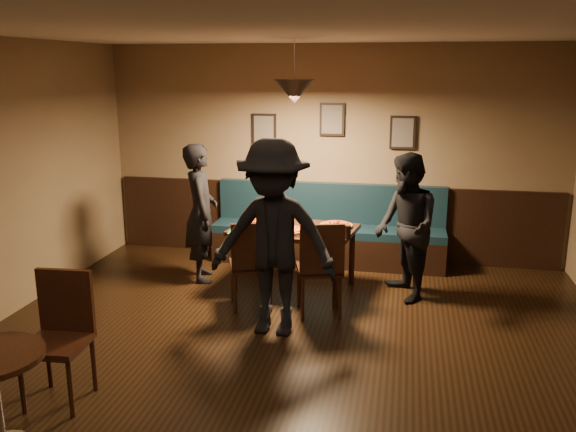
# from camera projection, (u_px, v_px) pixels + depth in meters

# --- Properties ---
(floor) EXTENTS (7.00, 7.00, 0.00)m
(floor) POSITION_uv_depth(u_px,v_px,m) (274.00, 386.00, 4.82)
(floor) COLOR black
(floor) RESTS_ON ground
(ceiling) EXTENTS (7.00, 7.00, 0.00)m
(ceiling) POSITION_uv_depth(u_px,v_px,m) (272.00, 23.00, 4.14)
(ceiling) COLOR silver
(ceiling) RESTS_ON ground
(wall_back) EXTENTS (6.00, 0.00, 6.00)m
(wall_back) POSITION_uv_depth(u_px,v_px,m) (332.00, 154.00, 7.81)
(wall_back) COLOR #8C704F
(wall_back) RESTS_ON ground
(wainscot) EXTENTS (5.88, 0.06, 1.00)m
(wainscot) POSITION_uv_depth(u_px,v_px,m) (330.00, 221.00, 8.00)
(wainscot) COLOR black
(wainscot) RESTS_ON ground
(booth_bench) EXTENTS (3.00, 0.60, 1.00)m
(booth_bench) POSITION_uv_depth(u_px,v_px,m) (328.00, 226.00, 7.74)
(booth_bench) COLOR #0F232D
(booth_bench) RESTS_ON ground
(picture_left) EXTENTS (0.32, 0.04, 0.42)m
(picture_left) POSITION_uv_depth(u_px,v_px,m) (264.00, 130.00, 7.88)
(picture_left) COLOR black
(picture_left) RESTS_ON wall_back
(picture_center) EXTENTS (0.32, 0.04, 0.42)m
(picture_center) POSITION_uv_depth(u_px,v_px,m) (332.00, 119.00, 7.67)
(picture_center) COLOR black
(picture_center) RESTS_ON wall_back
(picture_right) EXTENTS (0.32, 0.04, 0.42)m
(picture_right) POSITION_uv_depth(u_px,v_px,m) (403.00, 133.00, 7.54)
(picture_right) COLOR black
(picture_right) RESTS_ON wall_back
(pendant_lamp) EXTENTS (0.44, 0.44, 0.25)m
(pendant_lamp) POSITION_uv_depth(u_px,v_px,m) (294.00, 91.00, 6.42)
(pendant_lamp) COLOR black
(pendant_lamp) RESTS_ON ceiling
(dining_table) EXTENTS (1.47, 1.06, 0.73)m
(dining_table) POSITION_uv_depth(u_px,v_px,m) (294.00, 258.00, 6.88)
(dining_table) COLOR #32190D
(dining_table) RESTS_ON floor
(chair_near_left) EXTENTS (0.55, 0.55, 0.97)m
(chair_near_left) POSITION_uv_depth(u_px,v_px,m) (251.00, 263.00, 6.32)
(chair_near_left) COLOR black
(chair_near_left) RESTS_ON floor
(chair_near_right) EXTENTS (0.55, 0.55, 1.01)m
(chair_near_right) POSITION_uv_depth(u_px,v_px,m) (319.00, 267.00, 6.14)
(chair_near_right) COLOR black
(chair_near_right) RESTS_ON floor
(diner_left) EXTENTS (0.58, 0.70, 1.65)m
(diner_left) POSITION_uv_depth(u_px,v_px,m) (201.00, 213.00, 7.08)
(diner_left) COLOR black
(diner_left) RESTS_ON floor
(diner_right) EXTENTS (0.86, 0.96, 1.62)m
(diner_right) POSITION_uv_depth(u_px,v_px,m) (406.00, 227.00, 6.48)
(diner_right) COLOR black
(diner_right) RESTS_ON floor
(diner_front) EXTENTS (1.25, 0.77, 1.88)m
(diner_front) POSITION_uv_depth(u_px,v_px,m) (273.00, 239.00, 5.60)
(diner_front) COLOR black
(diner_front) RESTS_ON floor
(pizza_a) EXTENTS (0.44, 0.44, 0.04)m
(pizza_a) POSITION_uv_depth(u_px,v_px,m) (260.00, 221.00, 7.02)
(pizza_a) COLOR orange
(pizza_a) RESTS_ON dining_table
(pizza_b) EXTENTS (0.37, 0.37, 0.04)m
(pizza_b) POSITION_uv_depth(u_px,v_px,m) (290.00, 230.00, 6.62)
(pizza_b) COLOR orange
(pizza_b) RESTS_ON dining_table
(pizza_c) EXTENTS (0.44, 0.44, 0.04)m
(pizza_c) POSITION_uv_depth(u_px,v_px,m) (336.00, 225.00, 6.81)
(pizza_c) COLOR orange
(pizza_c) RESTS_ON dining_table
(soda_glass) EXTENTS (0.09, 0.09, 0.15)m
(soda_glass) POSITION_uv_depth(u_px,v_px,m) (348.00, 232.00, 6.34)
(soda_glass) COLOR black
(soda_glass) RESTS_ON dining_table
(tabasco_bottle) EXTENTS (0.04, 0.04, 0.13)m
(tabasco_bottle) POSITION_uv_depth(u_px,v_px,m) (337.00, 226.00, 6.61)
(tabasco_bottle) COLOR #902004
(tabasco_bottle) RESTS_ON dining_table
(napkin_a) EXTENTS (0.17, 0.17, 0.01)m
(napkin_a) POSITION_uv_depth(u_px,v_px,m) (254.00, 219.00, 7.15)
(napkin_a) COLOR #217E2D
(napkin_a) RESTS_ON dining_table
(napkin_b) EXTENTS (0.17, 0.17, 0.01)m
(napkin_b) POSITION_uv_depth(u_px,v_px,m) (235.00, 232.00, 6.59)
(napkin_b) COLOR #1C6A2D
(napkin_b) RESTS_ON dining_table
(cutlery_set) EXTENTS (0.19, 0.02, 0.00)m
(cutlery_set) POSITION_uv_depth(u_px,v_px,m) (288.00, 236.00, 6.44)
(cutlery_set) COLOR #B4B3B8
(cutlery_set) RESTS_ON dining_table
(cafe_chair_far) EXTENTS (0.47, 0.47, 1.00)m
(cafe_chair_far) POSITION_uv_depth(u_px,v_px,m) (56.00, 341.00, 4.48)
(cafe_chair_far) COLOR black
(cafe_chair_far) RESTS_ON floor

